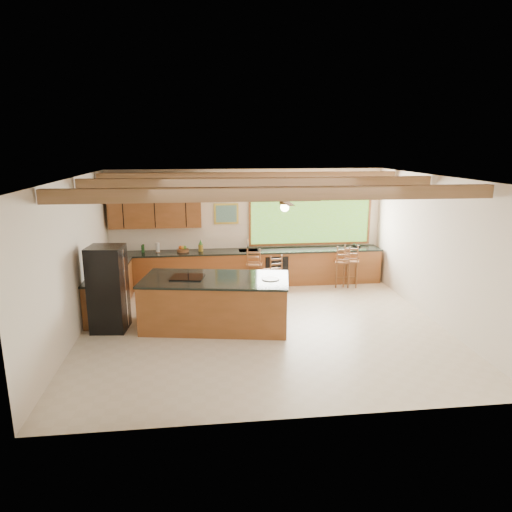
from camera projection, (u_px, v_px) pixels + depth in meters
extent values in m
plane|color=beige|center=(263.00, 326.00, 9.30)|extent=(7.20, 7.20, 0.00)
cube|color=silver|center=(247.00, 226.00, 12.08)|extent=(7.20, 0.04, 3.00)
cube|color=silver|center=(298.00, 314.00, 5.81)|extent=(7.20, 0.04, 3.00)
cube|color=silver|center=(73.00, 260.00, 8.53)|extent=(0.04, 6.50, 3.00)
cube|color=silver|center=(437.00, 250.00, 9.35)|extent=(0.04, 6.50, 3.00)
cube|color=#A97E54|center=(264.00, 178.00, 8.59)|extent=(7.20, 6.50, 0.04)
cube|color=#865F43|center=(278.00, 194.00, 7.08)|extent=(7.10, 0.15, 0.22)
cube|color=#865F43|center=(260.00, 183.00, 9.10)|extent=(7.10, 0.15, 0.22)
cube|color=#865F43|center=(251.00, 177.00, 10.84)|extent=(7.10, 0.15, 0.22)
cube|color=brown|center=(155.00, 214.00, 11.53)|extent=(2.30, 0.35, 0.70)
cube|color=silver|center=(154.00, 190.00, 11.32)|extent=(2.60, 0.50, 0.48)
cylinder|color=#FFEABF|center=(126.00, 200.00, 11.29)|extent=(0.10, 0.10, 0.01)
cylinder|color=#FFEABF|center=(183.00, 199.00, 11.45)|extent=(0.10, 0.10, 0.01)
cube|color=#6FA93C|center=(310.00, 219.00, 12.20)|extent=(3.20, 0.04, 1.30)
cube|color=gold|center=(226.00, 214.00, 11.90)|extent=(0.64, 0.03, 0.54)
cube|color=#457D65|center=(226.00, 214.00, 11.88)|extent=(0.54, 0.01, 0.44)
cube|color=brown|center=(249.00, 268.00, 12.00)|extent=(7.00, 0.65, 0.88)
cube|color=black|center=(249.00, 251.00, 11.89)|extent=(7.04, 0.69, 0.04)
cube|color=brown|center=(110.00, 291.00, 10.12)|extent=(0.65, 2.35, 0.88)
cube|color=black|center=(108.00, 271.00, 10.01)|extent=(0.69, 2.39, 0.04)
cube|color=black|center=(277.00, 271.00, 11.77)|extent=(0.60, 0.02, 0.78)
cube|color=silver|center=(249.00, 251.00, 11.89)|extent=(0.50, 0.38, 0.03)
cylinder|color=silver|center=(248.00, 243.00, 12.04)|extent=(0.03, 0.03, 0.30)
cylinder|color=silver|center=(248.00, 239.00, 11.92)|extent=(0.03, 0.20, 0.03)
cylinder|color=silver|center=(158.00, 248.00, 11.65)|extent=(0.10, 0.10, 0.25)
cylinder|color=#173A17|center=(143.00, 248.00, 11.66)|extent=(0.06, 0.06, 0.21)
cylinder|color=#173A17|center=(142.00, 249.00, 11.65)|extent=(0.05, 0.05, 0.19)
cube|color=black|center=(357.00, 245.00, 12.27)|extent=(0.24, 0.22, 0.09)
cube|color=brown|center=(216.00, 303.00, 9.21)|extent=(3.05, 1.80, 0.97)
cube|color=black|center=(215.00, 279.00, 9.09)|extent=(3.10, 1.85, 0.04)
cube|color=black|center=(187.00, 277.00, 9.12)|extent=(0.72, 0.61, 0.02)
cylinder|color=silver|center=(270.00, 279.00, 9.02)|extent=(0.35, 0.35, 0.02)
cube|color=black|center=(108.00, 289.00, 8.95)|extent=(0.73, 0.71, 1.70)
cube|color=silver|center=(125.00, 288.00, 8.99)|extent=(0.02, 0.05, 1.56)
cube|color=brown|center=(254.00, 264.00, 11.51)|extent=(0.47, 0.47, 0.04)
cylinder|color=brown|center=(249.00, 279.00, 11.43)|extent=(0.04, 0.04, 0.65)
cylinder|color=brown|center=(261.00, 279.00, 11.46)|extent=(0.04, 0.04, 0.65)
cylinder|color=brown|center=(248.00, 276.00, 11.73)|extent=(0.04, 0.04, 0.65)
cylinder|color=brown|center=(260.00, 275.00, 11.76)|extent=(0.04, 0.04, 0.65)
cube|color=brown|center=(273.00, 270.00, 11.08)|extent=(0.46, 0.46, 0.04)
cylinder|color=brown|center=(268.00, 285.00, 10.99)|extent=(0.04, 0.04, 0.61)
cylinder|color=brown|center=(280.00, 285.00, 11.03)|extent=(0.04, 0.04, 0.61)
cylinder|color=brown|center=(266.00, 282.00, 11.28)|extent=(0.04, 0.04, 0.61)
cylinder|color=brown|center=(278.00, 281.00, 11.31)|extent=(0.04, 0.04, 0.61)
cube|color=brown|center=(342.00, 262.00, 11.78)|extent=(0.46, 0.46, 0.04)
cylinder|color=brown|center=(337.00, 276.00, 11.69)|extent=(0.04, 0.04, 0.64)
cylinder|color=brown|center=(349.00, 276.00, 11.72)|extent=(0.04, 0.04, 0.64)
cylinder|color=brown|center=(334.00, 273.00, 11.99)|extent=(0.04, 0.04, 0.64)
cylinder|color=brown|center=(346.00, 273.00, 12.03)|extent=(0.04, 0.04, 0.64)
cube|color=brown|center=(351.00, 261.00, 11.80)|extent=(0.52, 0.52, 0.04)
cylinder|color=brown|center=(346.00, 276.00, 11.71)|extent=(0.04, 0.04, 0.66)
cylinder|color=brown|center=(358.00, 275.00, 11.75)|extent=(0.04, 0.04, 0.66)
cylinder|color=brown|center=(343.00, 272.00, 12.02)|extent=(0.04, 0.04, 0.66)
cylinder|color=brown|center=(354.00, 272.00, 12.06)|extent=(0.04, 0.04, 0.66)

